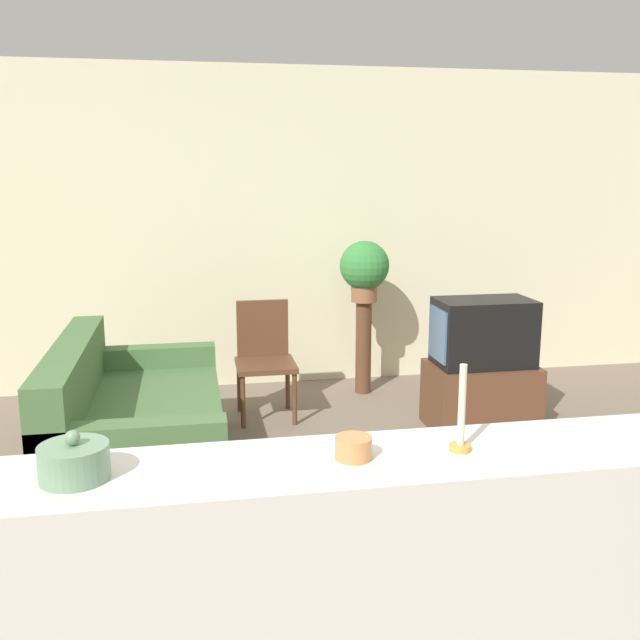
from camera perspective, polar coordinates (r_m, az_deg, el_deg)
name	(u,v)px	position (r m, az deg, el deg)	size (l,w,h in m)	color
ground_plane	(281,618)	(3.26, -3.14, -22.69)	(14.00, 14.00, 0.00)	#756656
wall_back	(227,230)	(6.13, -7.43, 7.12)	(9.00, 0.06, 2.70)	beige
couch	(134,429)	(4.56, -14.66, -8.43)	(0.97, 1.75, 0.84)	#476B3D
tv_stand	(480,396)	(5.35, 12.72, -5.95)	(0.76, 0.50, 0.48)	brown
television	(483,332)	(5.22, 12.89, -0.96)	(0.69, 0.41, 0.48)	black
wooden_chair	(265,354)	(5.44, -4.46, -2.73)	(0.44, 0.44, 0.88)	brown
plant_stand	(363,347)	(6.00, 3.49, -2.19)	(0.13, 0.13, 0.78)	brown
potted_plant	(364,268)	(5.87, 3.58, 4.19)	(0.41, 0.41, 0.50)	#8E5B3D
foreground_counter	(303,600)	(2.49, -1.33, -21.52)	(2.71, 0.44, 0.96)	silver
decorative_bowl	(74,462)	(2.24, -19.08, -10.66)	(0.20, 0.20, 0.15)	gray
candle_jar	(354,448)	(2.28, 2.70, -10.17)	(0.12, 0.12, 0.07)	#C6844C
candlestick	(461,422)	(2.35, 11.23, -7.98)	(0.07, 0.07, 0.29)	#B7933D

